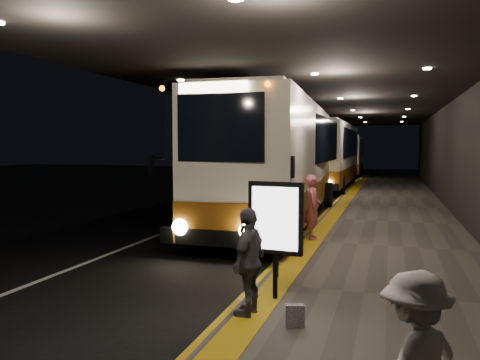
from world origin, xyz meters
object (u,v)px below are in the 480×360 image
Objects in this scene: coach_main at (279,166)px; info_sign at (275,220)px; bag_polka at (295,316)px; stanchion_post at (277,248)px; coach_third at (348,156)px; coach_second at (329,158)px; passenger_boarding at (313,207)px; passenger_waiting_grey at (249,261)px.

info_sign is (2.00, -8.84, -0.50)m from coach_main.
stanchion_post reaches higher than bag_polka.
stanchion_post is (-0.25, 1.22, -0.73)m from info_sign.
coach_main is at bearing 104.38° from bag_polka.
coach_main is at bearing 107.88° from info_sign.
coach_main is 1.17× the size of coach_third.
coach_second is 7.27× the size of passenger_boarding.
coach_main reaches higher than stanchion_post.
stanchion_post is at bearing -85.39° from coach_second.
passenger_boarding is 5.16m from info_sign.
bag_polka is at bearing -83.93° from coach_second.
passenger_boarding is (1.80, -3.70, -0.94)m from coach_main.
coach_main is 7.91m from stanchion_post.
coach_main is at bearing -162.58° from passenger_waiting_grey.
passenger_boarding reaches higher than passenger_waiting_grey.
info_sign is 1.67× the size of stanchion_post.
coach_second reaches higher than coach_third.
passenger_waiting_grey is at bearing -82.77° from coach_main.
coach_second reaches higher than passenger_waiting_grey.
coach_main is 9.08m from info_sign.
coach_second is 1.12× the size of coach_third.
coach_main is 1.04× the size of coach_second.
passenger_waiting_grey reaches higher than stanchion_post.
coach_second is (0.05, 13.95, -0.04)m from coach_main.
bag_polka is 0.27× the size of stanchion_post.
coach_third reaches higher than passenger_boarding.
passenger_waiting_grey is 0.83× the size of info_sign.
coach_third is 9.77× the size of stanchion_post.
coach_second is at bearing 86.46° from coach_main.
passenger_waiting_grey is at bearing 170.22° from passenger_boarding.
coach_third reaches higher than passenger_waiting_grey.
coach_main reaches higher than bag_polka.
stanchion_post is (-0.05, 2.04, -0.23)m from passenger_waiting_grey.
coach_second is at bearing -168.90° from passenger_waiting_grey.
stanchion_post is (-0.05, -3.92, -0.29)m from passenger_boarding.
coach_main is at bearing 102.95° from stanchion_post.
info_sign is 1.45m from stanchion_post.
passenger_boarding is 5.96m from passenger_waiting_grey.
coach_third is at bearing 89.99° from coach_second.
passenger_boarding reaches higher than stanchion_post.
passenger_waiting_grey is at bearing 160.92° from bag_polka.
coach_main is at bearing -91.99° from coach_third.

